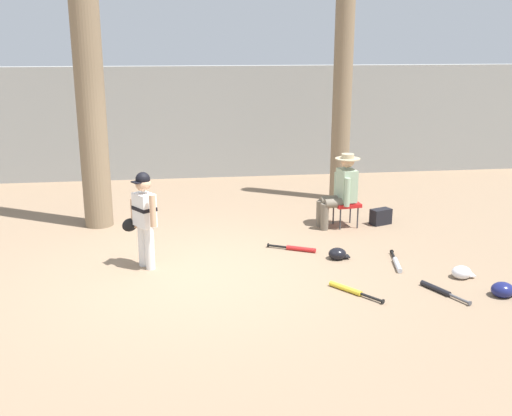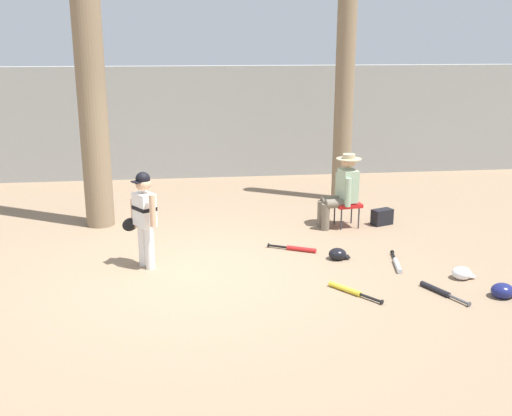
{
  "view_description": "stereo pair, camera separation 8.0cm",
  "coord_description": "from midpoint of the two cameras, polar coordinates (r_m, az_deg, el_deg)",
  "views": [
    {
      "loc": [
        -0.22,
        -7.28,
        2.94
      ],
      "look_at": [
        0.84,
        0.49,
        0.75
      ],
      "focal_mm": 42.29,
      "sensor_mm": 36.0,
      "label": 1
    },
    {
      "loc": [
        -0.14,
        -7.29,
        2.94
      ],
      "look_at": [
        0.84,
        0.49,
        0.75
      ],
      "focal_mm": 42.29,
      "sensor_mm": 36.0,
      "label": 2
    }
  ],
  "objects": [
    {
      "name": "batting_helmet_white",
      "position": [
        8.17,
        19.16,
        -5.85
      ],
      "size": [
        0.29,
        0.23,
        0.17
      ],
      "color": "silver",
      "rests_on": "ground"
    },
    {
      "name": "bat_red_barrel",
      "position": [
        8.75,
        4.21,
        -3.86
      ],
      "size": [
        0.67,
        0.39,
        0.07
      ],
      "color": "red",
      "rests_on": "ground"
    },
    {
      "name": "young_ballplayer",
      "position": [
        8.04,
        -10.32,
        -0.52
      ],
      "size": [
        0.51,
        0.51,
        1.31
      ],
      "color": "white",
      "rests_on": "ground"
    },
    {
      "name": "folding_stool",
      "position": [
        9.88,
        8.83,
        0.29
      ],
      "size": [
        0.44,
        0.44,
        0.41
      ],
      "color": "red",
      "rests_on": "ground"
    },
    {
      "name": "seated_spectator",
      "position": [
        9.77,
        8.36,
        1.81
      ],
      "size": [
        0.67,
        0.54,
        1.2
      ],
      "color": "#6B6051",
      "rests_on": "ground"
    },
    {
      "name": "batting_helmet_black",
      "position": [
        8.47,
        8.0,
        -4.35
      ],
      "size": [
        0.29,
        0.23,
        0.17
      ],
      "color": "black",
      "rests_on": "ground"
    },
    {
      "name": "bat_aluminum_silver",
      "position": [
        8.38,
        13.44,
        -5.16
      ],
      "size": [
        0.22,
        0.76,
        0.07
      ],
      "color": "#B7BCC6",
      "rests_on": "ground"
    },
    {
      "name": "tree_behind_spectator",
      "position": [
        11.38,
        8.52,
        9.88
      ],
      "size": [
        0.51,
        0.51,
        4.19
      ],
      "color": "#7F6B51",
      "rests_on": "ground"
    },
    {
      "name": "batting_helmet_navy",
      "position": [
        7.78,
        22.57,
        -7.25
      ],
      "size": [
        0.32,
        0.25,
        0.19
      ],
      "color": "navy",
      "rests_on": "ground"
    },
    {
      "name": "concrete_back_wall",
      "position": [
        13.38,
        -6.38,
        8.05
      ],
      "size": [
        18.0,
        0.36,
        2.41
      ],
      "primitive_type": "cube",
      "color": "gray",
      "rests_on": "ground"
    },
    {
      "name": "handbag_beside_stool",
      "position": [
        10.15,
        12.06,
        -0.83
      ],
      "size": [
        0.38,
        0.29,
        0.26
      ],
      "primitive_type": "cube",
      "rotation": [
        0.0,
        0.0,
        0.37
      ],
      "color": "black",
      "rests_on": "ground"
    },
    {
      "name": "ground_plane",
      "position": [
        7.86,
        -5.35,
        -6.44
      ],
      "size": [
        60.0,
        60.0,
        0.0
      ],
      "primitive_type": "plane",
      "color": "#897056"
    },
    {
      "name": "bat_black_composite",
      "position": [
        7.65,
        17.2,
        -7.49
      ],
      "size": [
        0.36,
        0.69,
        0.07
      ],
      "color": "black",
      "rests_on": "ground"
    },
    {
      "name": "tree_near_player",
      "position": [
        9.84,
        -15.32,
        14.05
      ],
      "size": [
        0.71,
        0.71,
        6.27
      ],
      "color": "#7F6B51",
      "rests_on": "ground"
    },
    {
      "name": "bat_yellow_trainer",
      "position": [
        7.42,
        9.08,
        -7.68
      ],
      "size": [
        0.52,
        0.66,
        0.07
      ],
      "color": "yellow",
      "rests_on": "ground"
    }
  ]
}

